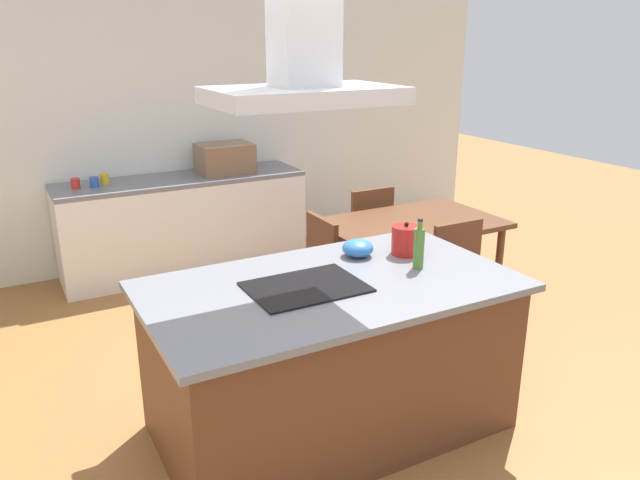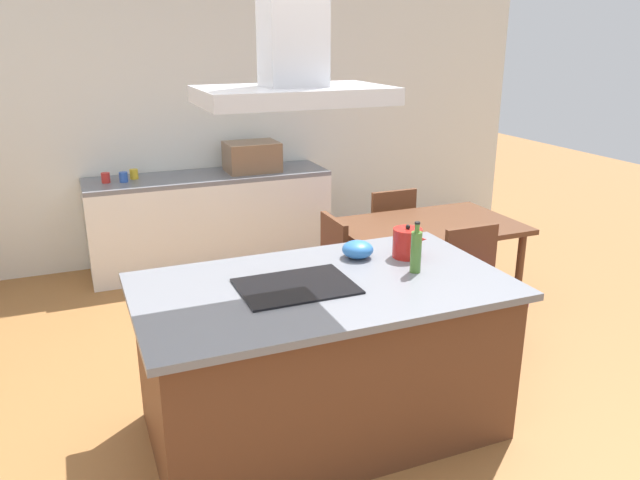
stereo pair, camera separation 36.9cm
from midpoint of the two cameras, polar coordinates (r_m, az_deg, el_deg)
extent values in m
plane|color=#936033|center=(4.97, -9.81, -7.71)|extent=(16.00, 16.00, 0.00)
cube|color=silver|center=(6.22, -15.88, 10.20)|extent=(7.20, 0.10, 2.70)
cube|color=#59331E|center=(3.53, -2.05, -11.05)|extent=(1.89, 1.03, 0.86)
cube|color=slate|center=(3.34, -2.14, -4.31)|extent=(1.99, 1.13, 0.04)
cube|color=black|center=(3.27, -4.56, -4.38)|extent=(0.60, 0.44, 0.01)
cylinder|color=#B21E19|center=(3.74, 5.10, -0.05)|extent=(0.17, 0.17, 0.18)
sphere|color=black|center=(3.71, 5.14, 1.41)|extent=(0.03, 0.03, 0.03)
cone|color=#B21E19|center=(3.79, 6.44, 0.32)|extent=(0.06, 0.03, 0.04)
cylinder|color=#47722D|center=(3.51, 6.10, -0.86)|extent=(0.06, 0.06, 0.23)
cylinder|color=#47722D|center=(3.46, 6.18, 1.34)|extent=(0.03, 0.03, 0.05)
cylinder|color=black|center=(3.45, 6.20, 1.80)|extent=(0.03, 0.03, 0.01)
ellipsoid|color=#2D6BB7|center=(3.70, 0.64, -0.80)|extent=(0.19, 0.19, 0.10)
cube|color=silver|center=(6.06, -14.05, 1.23)|extent=(2.27, 0.62, 0.86)
cube|color=slate|center=(5.95, -14.38, 5.37)|extent=(2.27, 0.62, 0.04)
cube|color=brown|center=(6.03, -10.49, 7.37)|extent=(0.50, 0.38, 0.28)
cylinder|color=red|center=(5.81, -23.26, 4.78)|extent=(0.08, 0.08, 0.09)
cylinder|color=#2D56B2|center=(5.79, -21.76, 4.94)|extent=(0.08, 0.08, 0.09)
cylinder|color=gold|center=(5.89, -20.91, 5.25)|extent=(0.08, 0.08, 0.09)
cube|color=#59331E|center=(4.96, 6.27, 1.49)|extent=(1.40, 0.90, 0.04)
cylinder|color=#59331E|center=(4.49, 2.23, -5.42)|extent=(0.06, 0.06, 0.71)
cylinder|color=#59331E|center=(5.19, 14.12, -2.61)|extent=(0.06, 0.06, 0.71)
cylinder|color=#59331E|center=(5.09, -2.02, -2.45)|extent=(0.06, 0.06, 0.71)
cylinder|color=#59331E|center=(5.71, 9.17, -0.30)|extent=(0.06, 0.06, 0.71)
cube|color=purple|center=(5.66, 1.87, 0.54)|extent=(0.42, 0.42, 0.04)
cube|color=#59331E|center=(5.43, 2.91, 2.41)|extent=(0.42, 0.04, 0.44)
cylinder|color=#59331E|center=(5.79, -0.59, -1.35)|extent=(0.04, 0.04, 0.41)
cylinder|color=#59331E|center=(5.96, 2.47, -0.79)|extent=(0.04, 0.04, 0.41)
cylinder|color=#59331E|center=(5.50, 1.17, -2.47)|extent=(0.04, 0.04, 0.41)
cylinder|color=#59331E|center=(5.67, 4.33, -1.85)|extent=(0.04, 0.04, 0.41)
cube|color=purple|center=(4.60, -4.21, -3.82)|extent=(0.42, 0.42, 0.04)
cube|color=#59331E|center=(4.59, -2.12, -0.63)|extent=(0.04, 0.42, 0.44)
cylinder|color=#59331E|center=(4.47, -5.30, -7.67)|extent=(0.04, 0.04, 0.41)
cylinder|color=#59331E|center=(4.78, -7.02, -5.97)|extent=(0.04, 0.04, 0.41)
cylinder|color=#59331E|center=(4.61, -1.16, -6.76)|extent=(0.04, 0.04, 0.41)
cylinder|color=#59331E|center=(4.91, -3.10, -5.18)|extent=(0.04, 0.04, 0.41)
cube|color=purple|center=(4.51, 11.55, -4.64)|extent=(0.42, 0.42, 0.04)
cube|color=#59331E|center=(4.56, 10.23, -1.06)|extent=(0.42, 0.04, 0.44)
cylinder|color=#59331E|center=(4.59, 14.55, -7.52)|extent=(0.04, 0.04, 0.41)
cylinder|color=#59331E|center=(4.37, 11.03, -8.62)|extent=(0.04, 0.04, 0.41)
cylinder|color=#59331E|center=(4.83, 11.67, -5.95)|extent=(0.04, 0.04, 0.41)
cylinder|color=#59331E|center=(4.62, 8.21, -6.90)|extent=(0.04, 0.04, 0.41)
cube|color=#ADADB2|center=(3.02, -5.05, 13.07)|extent=(0.90, 0.55, 0.08)
cube|color=#ADADB2|center=(3.01, -5.27, 20.47)|extent=(0.28, 0.24, 0.70)
camera|label=1|loc=(0.18, -92.86, -0.96)|focal=34.87mm
camera|label=2|loc=(0.18, 87.14, 0.96)|focal=34.87mm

